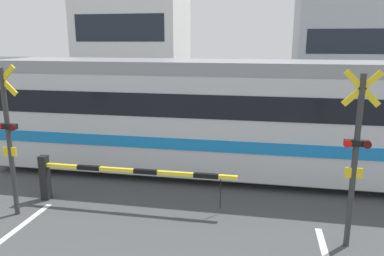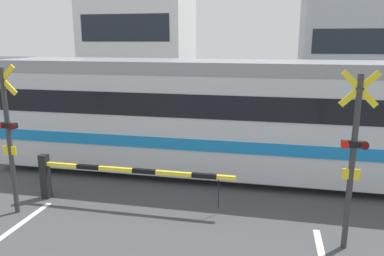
# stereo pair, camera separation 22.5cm
# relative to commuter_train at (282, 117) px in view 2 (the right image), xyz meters

# --- Properties ---
(rail_track_near) EXTENTS (50.00, 0.10, 0.08)m
(rail_track_near) POSITION_rel_commuter_train_xyz_m (-2.42, -0.72, -1.77)
(rail_track_near) COLOR gray
(rail_track_near) RESTS_ON ground_plane
(rail_track_far) EXTENTS (50.00, 0.10, 0.08)m
(rail_track_far) POSITION_rel_commuter_train_xyz_m (-2.42, 0.72, -1.77)
(rail_track_far) COLOR gray
(rail_track_far) RESTS_ON ground_plane
(commuter_train) EXTENTS (17.10, 2.67, 3.39)m
(commuter_train) POSITION_rel_commuter_train_xyz_m (0.00, 0.00, 0.00)
(commuter_train) COLOR silver
(commuter_train) RESTS_ON ground_plane
(crossing_barrier_near) EXTENTS (4.94, 0.20, 1.15)m
(crossing_barrier_near) POSITION_rel_commuter_train_xyz_m (-4.45, -2.82, -1.04)
(crossing_barrier_near) COLOR black
(crossing_barrier_near) RESTS_ON ground_plane
(crossing_barrier_far) EXTENTS (4.94, 0.20, 1.15)m
(crossing_barrier_far) POSITION_rel_commuter_train_xyz_m (-0.39, 2.92, -1.04)
(crossing_barrier_far) COLOR black
(crossing_barrier_far) RESTS_ON ground_plane
(crossing_signal_left) EXTENTS (0.68, 0.15, 3.46)m
(crossing_signal_left) POSITION_rel_commuter_train_xyz_m (-6.06, -3.72, 0.10)
(crossing_signal_left) COLOR #333333
(crossing_signal_left) RESTS_ON ground_plane
(crossing_signal_right) EXTENTS (0.68, 0.15, 3.46)m
(crossing_signal_right) POSITION_rel_commuter_train_xyz_m (1.22, -3.72, 0.10)
(crossing_signal_right) COLOR #333333
(crossing_signal_right) RESTS_ON ground_plane
(pedestrian) EXTENTS (0.38, 0.23, 1.74)m
(pedestrian) POSITION_rel_commuter_train_xyz_m (-0.87, 5.70, -0.81)
(pedestrian) COLOR brown
(pedestrian) RESTS_ON ground_plane
(building_left_of_street) EXTENTS (7.14, 5.50, 8.58)m
(building_left_of_street) POSITION_rel_commuter_train_xyz_m (-9.78, 15.18, 2.48)
(building_left_of_street) COLOR white
(building_left_of_street) RESTS_ON ground_plane
(building_right_of_street) EXTENTS (5.44, 5.50, 7.07)m
(building_right_of_street) POSITION_rel_commuter_train_xyz_m (4.08, 15.18, 1.72)
(building_right_of_street) COLOR #B2B7BC
(building_right_of_street) RESTS_ON ground_plane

